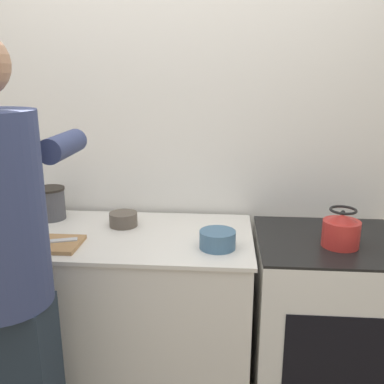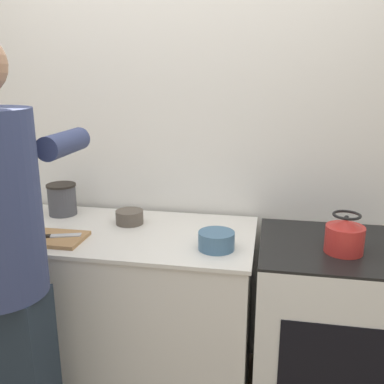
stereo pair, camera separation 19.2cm
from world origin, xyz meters
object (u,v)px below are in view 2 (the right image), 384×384
bowl_prep (216,240)px  cutting_board (48,238)px  kettle (345,236)px  canister_jar (62,199)px  knife (55,236)px  oven (328,332)px  person (0,258)px

bowl_prep → cutting_board: bearing=-177.4°
cutting_board → kettle: size_ratio=1.95×
kettle → cutting_board: bearing=-176.4°
bowl_prep → canister_jar: canister_jar is taller
knife → canister_jar: 0.40m
knife → kettle: size_ratio=1.29×
oven → cutting_board: size_ratio=2.61×
canister_jar → cutting_board: bearing=-73.6°
person → kettle: bearing=20.1°
knife → bowl_prep: size_ratio=1.39×
cutting_board → bowl_prep: (0.80, 0.04, 0.03)m
oven → knife: knife is taller
canister_jar → person: bearing=-80.0°
cutting_board → kettle: bearing=3.6°
knife → canister_jar: bearing=93.2°
oven → cutting_board: (-1.34, -0.16, 0.45)m
canister_jar → knife: bearing=-68.7°
oven → knife: (-1.30, -0.16, 0.46)m
oven → bowl_prep: (-0.54, -0.12, 0.48)m
person → kettle: person is taller
cutting_board → canister_jar: (-0.11, 0.37, 0.08)m
cutting_board → knife: bearing=3.8°
knife → kettle: kettle is taller
knife → oven: bearing=-11.2°
cutting_board → canister_jar: size_ratio=1.98×
knife → canister_jar: canister_jar is taller
kettle → person: bearing=-159.9°
bowl_prep → person: bearing=-150.6°
person → oven: bearing=23.2°
cutting_board → oven: bearing=6.8°
cutting_board → knife: knife is taller
cutting_board → bowl_prep: size_ratio=2.11×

